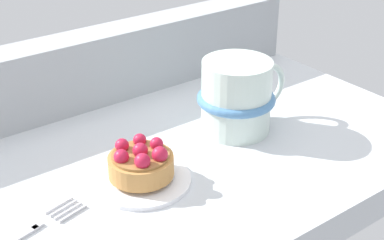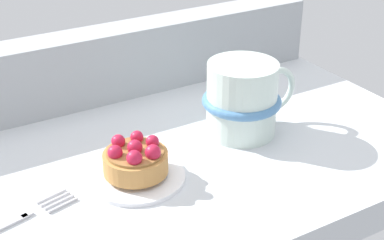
% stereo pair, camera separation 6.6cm
% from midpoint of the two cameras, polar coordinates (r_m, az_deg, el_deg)
% --- Properties ---
extents(ground_plane, '(0.67, 0.41, 0.04)m').
position_cam_midpoint_polar(ground_plane, '(0.70, 0.41, -4.52)').
color(ground_plane, silver).
extents(window_rail_back, '(0.65, 0.06, 0.10)m').
position_cam_midpoint_polar(window_rail_back, '(0.81, -6.08, 5.58)').
color(window_rail_back, '#9EA3A8').
rests_on(window_rail_back, ground_plane).
extents(dessert_plate, '(0.11, 0.11, 0.01)m').
position_cam_midpoint_polar(dessert_plate, '(0.64, -2.61, -5.59)').
color(dessert_plate, white).
rests_on(dessert_plate, ground_plane).
extents(raspberry_tart, '(0.07, 0.07, 0.04)m').
position_cam_midpoint_polar(raspberry_tart, '(0.63, -2.65, -3.98)').
color(raspberry_tart, '#B77F42').
rests_on(raspberry_tart, dessert_plate).
extents(coffee_mug, '(0.13, 0.10, 0.09)m').
position_cam_midpoint_polar(coffee_mug, '(0.72, 7.76, 2.06)').
color(coffee_mug, silver).
rests_on(coffee_mug, ground_plane).
extents(dessert_fork, '(0.16, 0.05, 0.01)m').
position_cam_midpoint_polar(dessert_fork, '(0.59, -14.99, -10.10)').
color(dessert_fork, '#B7B7BC').
rests_on(dessert_fork, ground_plane).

